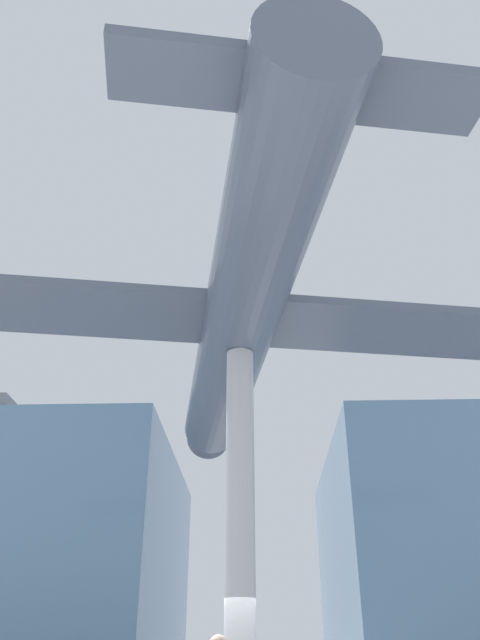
% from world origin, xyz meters
% --- Properties ---
extents(glass_pavilion_left, '(11.09, 13.29, 10.09)m').
position_xyz_m(glass_pavilion_left, '(-8.83, 15.03, 4.76)').
color(glass_pavilion_left, slate).
rests_on(glass_pavilion_left, ground_plane).
extents(glass_pavilion_right, '(11.09, 13.29, 10.09)m').
position_xyz_m(glass_pavilion_right, '(8.83, 15.03, 4.76)').
color(glass_pavilion_right, slate).
rests_on(glass_pavilion_right, ground_plane).
extents(support_pylon_central, '(0.55, 0.55, 7.19)m').
position_xyz_m(support_pylon_central, '(0.00, 0.00, 3.59)').
color(support_pylon_central, '#B7B7BC').
rests_on(support_pylon_central, ground_plane).
extents(suspended_airplane, '(15.84, 15.24, 2.84)m').
position_xyz_m(suspended_airplane, '(-0.02, 0.14, 8.00)').
color(suspended_airplane, '#4C5666').
rests_on(suspended_airplane, support_pylon_central).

